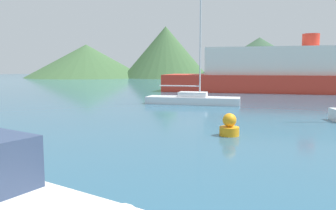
% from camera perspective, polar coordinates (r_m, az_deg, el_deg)
% --- Properties ---
extents(sailboat_inner, '(7.86, 3.12, 10.73)m').
position_cam_1_polar(sailboat_inner, '(27.14, 4.36, 1.11)').
color(sailboat_inner, silver).
rests_on(sailboat_inner, ground_plane).
extents(ferry_distant, '(36.07, 12.74, 7.02)m').
position_cam_1_polar(ferry_distant, '(43.56, 23.38, 5.21)').
color(ferry_distant, red).
rests_on(ferry_distant, ground_plane).
extents(buoy_marker, '(0.87, 0.87, 1.00)m').
position_cam_1_polar(buoy_marker, '(14.67, 10.64, -3.68)').
color(buoy_marker, orange).
rests_on(buoy_marker, ground_plane).
extents(hill_west, '(36.32, 36.32, 10.00)m').
position_cam_1_polar(hill_west, '(104.17, -14.02, 7.44)').
color(hill_west, '#3D6038').
rests_on(hill_west, ground_plane).
extents(hill_central, '(25.99, 25.99, 15.08)m').
position_cam_1_polar(hill_central, '(98.25, -0.41, 9.18)').
color(hill_central, '#3D6038').
rests_on(hill_central, ground_plane).
extents(hill_east, '(32.90, 32.90, 10.27)m').
position_cam_1_polar(hill_east, '(83.43, 15.58, 7.77)').
color(hill_east, '#38563D').
rests_on(hill_east, ground_plane).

